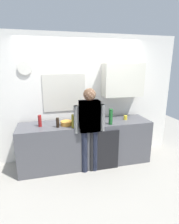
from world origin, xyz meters
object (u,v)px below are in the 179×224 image
at_px(cup_yellow_cup, 125,118).
at_px(dish_soap, 92,117).
at_px(mixing_bowl, 66,123).
at_px(bottle_green_wine, 111,117).
at_px(bottle_olive_oil, 73,121).
at_px(bottle_red_vinegar, 40,121).
at_px(bottle_amber_beer, 99,115).
at_px(person_guest, 90,124).
at_px(person_at_sink, 90,124).
at_px(bottle_dark_sauce, 58,123).
at_px(coffee_maker, 89,117).

xyz_separation_m(cup_yellow_cup, dish_soap, (-0.71, 0.07, 0.04)).
bearing_deg(mixing_bowl, cup_yellow_cup, 3.09).
bearing_deg(bottle_green_wine, mixing_bowl, 169.99).
distance_m(bottle_olive_oil, bottle_red_vinegar, 0.62).
bearing_deg(bottle_amber_beer, cup_yellow_cup, -9.97).
xyz_separation_m(dish_soap, person_guest, (-0.14, -0.37, -0.01)).
distance_m(bottle_green_wine, cup_yellow_cup, 0.47).
relative_size(bottle_amber_beer, person_guest, 0.14).
xyz_separation_m(mixing_bowl, person_at_sink, (0.39, -0.24, 0.03)).
bearing_deg(bottle_amber_beer, bottle_red_vinegar, -174.26).
height_order(bottle_dark_sauce, mixing_bowl, bottle_dark_sauce).
relative_size(cup_yellow_cup, dish_soap, 0.47).
xyz_separation_m(coffee_maker, mixing_bowl, (-0.43, 0.05, -0.11)).
bearing_deg(coffee_maker, bottle_red_vinegar, 174.36).
relative_size(cup_yellow_cup, person_guest, 0.05).
relative_size(cup_yellow_cup, mixing_bowl, 0.39).
bearing_deg(bottle_olive_oil, cup_yellow_cup, 12.06).
distance_m(bottle_amber_beer, bottle_green_wine, 0.34).
bearing_deg(bottle_olive_oil, bottle_red_vinegar, 159.48).
height_order(coffee_maker, bottle_dark_sauce, coffee_maker).
relative_size(coffee_maker, cup_yellow_cup, 3.88).
xyz_separation_m(bottle_red_vinegar, bottle_green_wine, (1.31, -0.19, 0.04)).
height_order(bottle_amber_beer, bottle_green_wine, bottle_green_wine).
bearing_deg(person_at_sink, person_guest, 0.00).
distance_m(coffee_maker, mixing_bowl, 0.45).
distance_m(bottle_olive_oil, person_at_sink, 0.30).
bearing_deg(bottle_olive_oil, person_guest, -11.73).
height_order(coffee_maker, person_at_sink, person_at_sink).
bearing_deg(bottle_amber_beer, bottle_dark_sauce, -164.25).
relative_size(bottle_red_vinegar, person_guest, 0.14).
relative_size(bottle_amber_beer, bottle_red_vinegar, 1.05).
relative_size(bottle_amber_beer, dish_soap, 1.28).
bearing_deg(bottle_dark_sauce, bottle_amber_beer, 15.75).
height_order(bottle_red_vinegar, person_at_sink, person_at_sink).
bearing_deg(person_at_sink, bottle_green_wine, 1.66).
xyz_separation_m(bottle_amber_beer, dish_soap, (-0.17, -0.02, -0.04)).
bearing_deg(person_at_sink, bottle_dark_sauce, 154.87).
xyz_separation_m(coffee_maker, cup_yellow_cup, (0.81, 0.11, -0.10)).
bearing_deg(person_guest, cup_yellow_cup, -160.21).
bearing_deg(bottle_green_wine, dish_soap, 136.42).
distance_m(bottle_green_wine, dish_soap, 0.42).
height_order(bottle_olive_oil, bottle_red_vinegar, bottle_olive_oil).
distance_m(bottle_olive_oil, mixing_bowl, 0.22).
bearing_deg(coffee_maker, mixing_bowl, 173.71).
height_order(dish_soap, person_guest, person_guest).
distance_m(bottle_amber_beer, person_guest, 0.51).
xyz_separation_m(bottle_red_vinegar, cup_yellow_cup, (1.72, 0.02, -0.07)).
xyz_separation_m(coffee_maker, bottle_amber_beer, (0.27, 0.21, -0.03)).
distance_m(bottle_amber_beer, cup_yellow_cup, 0.55).
height_order(bottle_amber_beer, bottle_dark_sauce, bottle_amber_beer).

